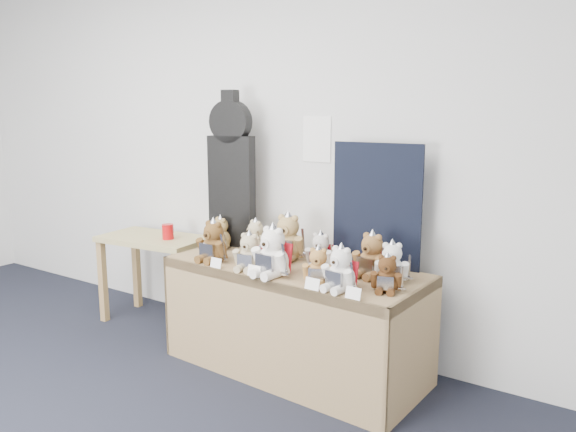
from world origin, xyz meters
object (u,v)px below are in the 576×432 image
Objects in this scene: teddy_front_end at (387,275)px; teddy_back_end at (392,264)px; guitar_case at (231,171)px; red_cup at (168,232)px; teddy_front_far_right at (340,270)px; teddy_back_centre_right at (320,252)px; teddy_back_far_left at (220,234)px; teddy_front_far_left at (213,243)px; teddy_front_right at (318,267)px; teddy_back_right at (371,257)px; teddy_front_left at (249,253)px; teddy_back_centre_left at (288,239)px; side_table at (154,252)px; teddy_front_centre at (272,254)px; display_table at (288,292)px; teddy_back_left at (255,237)px.

teddy_back_end is at bearing 88.45° from teddy_front_end.
guitar_case is 0.71m from red_cup.
teddy_front_far_right reaches higher than teddy_back_centre_right.
teddy_back_far_left is (-0.02, -0.12, -0.43)m from guitar_case.
teddy_back_centre_right is at bearing 21.74° from teddy_front_far_left.
teddy_front_far_left is at bearing 165.60° from teddy_front_end.
teddy_front_far_right is at bearing -31.52° from teddy_front_right.
teddy_back_right reaches higher than teddy_back_far_left.
teddy_front_end is at bearing 6.99° from teddy_back_far_left.
teddy_front_left is 0.77× the size of teddy_back_centre_left.
teddy_front_far_left is (0.85, -0.28, 0.24)m from side_table.
teddy_front_right is at bearing -48.46° from teddy_back_centre_left.
teddy_front_right is at bearing -12.09° from red_cup.
teddy_front_far_right is 0.24m from teddy_front_end.
teddy_back_far_left is at bearing 137.95° from teddy_front_left.
teddy_back_centre_right is (-0.52, 0.20, 0.01)m from teddy_front_end.
teddy_front_right is 0.69× the size of teddy_back_centre_left.
teddy_front_centre is at bearing -80.35° from teddy_back_centre_left.
teddy_front_right is at bearing -33.68° from guitar_case.
display_table is at bearing -157.12° from teddy_back_right.
teddy_back_far_left is at bearing 152.56° from teddy_back_end.
teddy_front_right is 0.92× the size of teddy_back_far_left.
teddy_front_far_right reaches higher than teddy_front_right.
teddy_front_centre is at bearing 165.68° from teddy_front_right.
teddy_back_centre_left reaches higher than teddy_back_centre_right.
teddy_back_left is (-0.41, 0.38, -0.03)m from teddy_front_centre.
display_table is at bearing -8.73° from teddy_back_left.
teddy_back_left is (0.25, -0.07, -0.43)m from guitar_case.
side_table is at bearing -179.78° from red_cup.
teddy_back_right is (0.49, 0.12, 0.26)m from display_table.
teddy_back_right is at bearing 116.05° from teddy_front_end.
teddy_front_far_right is (0.63, -0.03, 0.01)m from teddy_front_left.
teddy_back_end is (0.75, -0.09, -0.03)m from teddy_back_centre_left.
teddy_front_end is at bearing -99.30° from teddy_back_end.
teddy_front_far_left is at bearing -84.72° from teddy_back_left.
teddy_back_end is (-0.04, 0.17, 0.01)m from teddy_front_end.
red_cup is 1.33m from teddy_back_centre_right.
teddy_front_end is at bearing 3.87° from teddy_back_left.
display_table is at bearing -8.00° from red_cup.
display_table is 6.78× the size of teddy_back_centre_right.
teddy_back_centre_right is 0.99× the size of teddy_back_far_left.
teddy_front_left is 1.04× the size of teddy_back_far_left.
teddy_front_centre is 0.37m from teddy_back_centre_left.
teddy_back_end is (1.12, 0.21, -0.01)m from teddy_front_far_left.
teddy_front_far_left is at bearing -39.93° from teddy_back_far_left.
teddy_back_far_left is at bearing 171.50° from teddy_front_far_right.
teddy_front_right is 0.84× the size of teddy_front_far_right.
teddy_front_right is (0.29, 0.02, -0.04)m from teddy_front_centre.
teddy_front_centre is 1.35× the size of teddy_back_centre_right.
guitar_case is 3.26× the size of teddy_front_centre.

